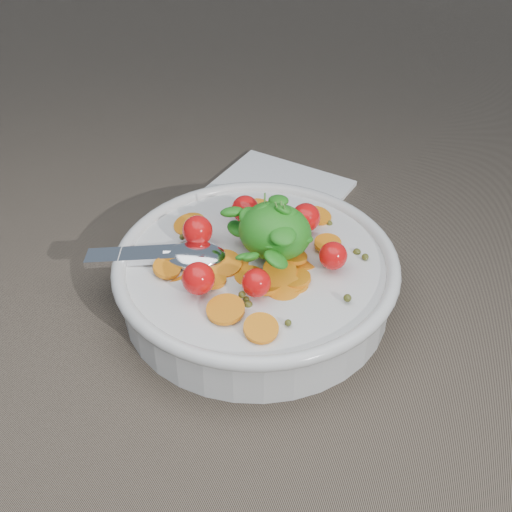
% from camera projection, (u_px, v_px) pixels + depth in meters
% --- Properties ---
extents(ground, '(6.00, 6.00, 0.00)m').
position_uv_depth(ground, '(241.00, 305.00, 0.56)').
color(ground, brown).
rests_on(ground, ground).
extents(bowl, '(0.26, 0.24, 0.10)m').
position_uv_depth(bowl, '(256.00, 275.00, 0.54)').
color(bowl, silver).
rests_on(bowl, ground).
extents(napkin, '(0.16, 0.14, 0.01)m').
position_uv_depth(napkin, '(276.00, 191.00, 0.69)').
color(napkin, white).
rests_on(napkin, ground).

